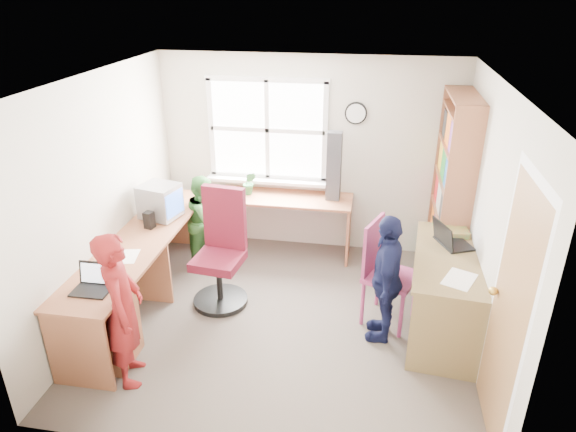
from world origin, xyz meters
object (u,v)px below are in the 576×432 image
(person_red, at_px, (123,309))
(person_green, at_px, (205,221))
(l_desk, at_px, (146,285))
(right_desk, at_px, (448,277))
(wooden_chair, at_px, (384,268))
(laptop_right, at_px, (449,239))
(potted_plant, at_px, (249,183))
(crt_monitor, at_px, (160,201))
(swivel_chair, at_px, (221,255))
(cd_tower, at_px, (334,166))
(laptop_left, at_px, (94,283))
(bookshelf, at_px, (451,195))
(person_navy, at_px, (386,278))

(person_red, distance_m, person_green, 2.03)
(l_desk, distance_m, right_desk, 2.90)
(wooden_chair, distance_m, laptop_right, 0.69)
(l_desk, relative_size, potted_plant, 10.11)
(l_desk, distance_m, wooden_chair, 2.32)
(person_red, height_order, person_green, person_red)
(crt_monitor, bearing_deg, laptop_right, 8.79)
(l_desk, relative_size, person_red, 2.12)
(crt_monitor, distance_m, potted_plant, 1.15)
(right_desk, bearing_deg, swivel_chair, -178.21)
(right_desk, bearing_deg, potted_plant, 155.13)
(person_red, bearing_deg, potted_plant, -31.11)
(right_desk, relative_size, cd_tower, 1.79)
(l_desk, xyz_separation_m, swivel_chair, (0.60, 0.56, 0.08))
(person_red, bearing_deg, laptop_left, 42.06)
(wooden_chair, bearing_deg, potted_plant, 164.39)
(right_desk, distance_m, laptop_left, 3.21)
(crt_monitor, bearing_deg, laptop_left, -76.45)
(laptop_right, bearing_deg, potted_plant, 40.50)
(laptop_left, distance_m, potted_plant, 2.43)
(wooden_chair, height_order, cd_tower, cd_tower)
(laptop_left, bearing_deg, right_desk, 16.58)
(swivel_chair, height_order, potted_plant, swivel_chair)
(swivel_chair, bearing_deg, laptop_right, 8.50)
(l_desk, height_order, bookshelf, bookshelf)
(person_navy, bearing_deg, wooden_chair, -172.71)
(l_desk, height_order, swivel_chair, swivel_chair)
(bookshelf, relative_size, person_navy, 1.64)
(swivel_chair, distance_m, laptop_left, 1.39)
(potted_plant, height_order, person_red, person_red)
(bookshelf, xyz_separation_m, person_navy, (-0.67, -1.26, -0.36))
(person_green, height_order, person_navy, person_navy)
(l_desk, distance_m, swivel_chair, 0.82)
(crt_monitor, distance_m, cd_tower, 2.03)
(laptop_left, bearing_deg, person_green, 77.89)
(wooden_chair, distance_m, cd_tower, 1.53)
(swivel_chair, bearing_deg, laptop_left, -118.38)
(potted_plant, bearing_deg, right_desk, -30.60)
(potted_plant, relative_size, person_navy, 0.23)
(wooden_chair, xyz_separation_m, laptop_right, (0.60, 0.15, 0.30))
(crt_monitor, xyz_separation_m, laptop_right, (3.05, -0.27, -0.07))
(l_desk, relative_size, laptop_left, 9.32)
(person_navy, bearing_deg, potted_plant, -129.04)
(wooden_chair, relative_size, potted_plant, 3.67)
(laptop_left, relative_size, person_green, 0.28)
(right_desk, bearing_deg, laptop_right, 95.67)
(potted_plant, height_order, person_navy, person_navy)
(bookshelf, xyz_separation_m, laptop_left, (-3.14, -2.03, -0.20))
(wooden_chair, bearing_deg, l_desk, -146.42)
(swivel_chair, relative_size, wooden_chair, 1.16)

